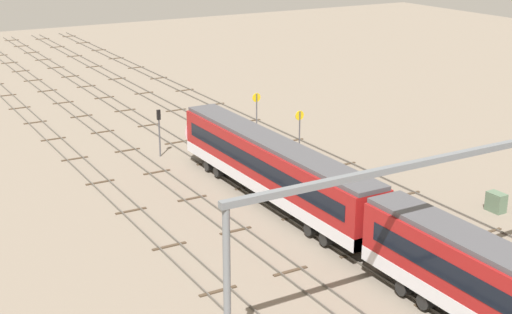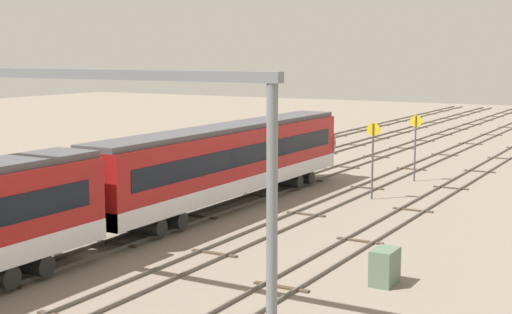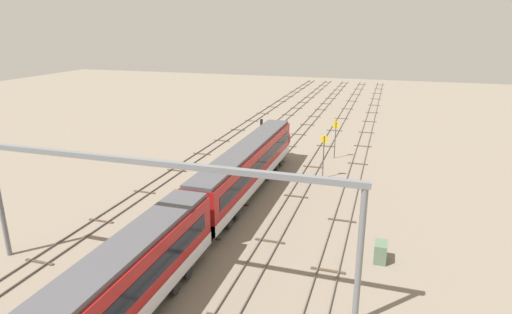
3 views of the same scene
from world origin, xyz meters
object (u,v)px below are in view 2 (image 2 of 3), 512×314
(speed_sign_near_foreground, at_px, (373,151))
(signal_light_trackside_departure, at_px, (296,134))
(relay_cabinet, at_px, (385,267))
(speed_sign_mid_trackside, at_px, (415,139))

(speed_sign_near_foreground, distance_m, signal_light_trackside_departure, 12.67)
(signal_light_trackside_departure, relative_size, relay_cabinet, 3.00)
(speed_sign_near_foreground, height_order, relay_cabinet, speed_sign_near_foreground)
(speed_sign_near_foreground, xyz_separation_m, speed_sign_mid_trackside, (7.83, -0.26, -0.03))
(speed_sign_near_foreground, distance_m, speed_sign_mid_trackside, 7.84)
(speed_sign_near_foreground, relative_size, signal_light_trackside_departure, 1.12)
(speed_sign_near_foreground, bearing_deg, speed_sign_mid_trackside, -1.88)
(speed_sign_near_foreground, height_order, signal_light_trackside_departure, speed_sign_near_foreground)
(speed_sign_mid_trackside, distance_m, signal_light_trackside_departure, 9.85)
(signal_light_trackside_departure, bearing_deg, relay_cabinet, -146.32)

